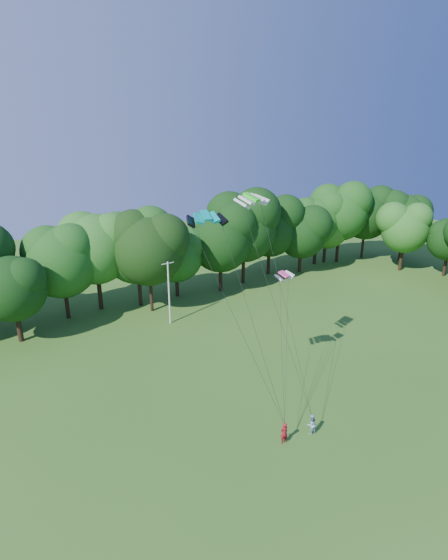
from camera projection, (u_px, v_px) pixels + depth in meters
ground at (330, 528)px, 24.63m from camera, size 160.00×160.00×0.00m
utility_pole at (169, 292)px, 48.75m from camera, size 1.47×0.22×7.34m
kite_flyer_left at (284, 433)px, 30.95m from camera, size 0.63×0.43×1.68m
kite_flyer_right at (311, 424)px, 31.93m from camera, size 0.81×0.65×1.58m
kite_teal at (206, 216)px, 28.57m from camera, size 2.77×1.57×0.57m
kite_green at (252, 197)px, 32.08m from camera, size 3.15×2.23×0.59m
kite_pink at (284, 274)px, 35.77m from camera, size 1.94×1.31×0.42m
tree_back_center at (148, 246)px, 50.57m from camera, size 8.99×8.99×13.08m
tree_back_east at (327, 218)px, 69.66m from camera, size 8.14×8.14×11.84m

